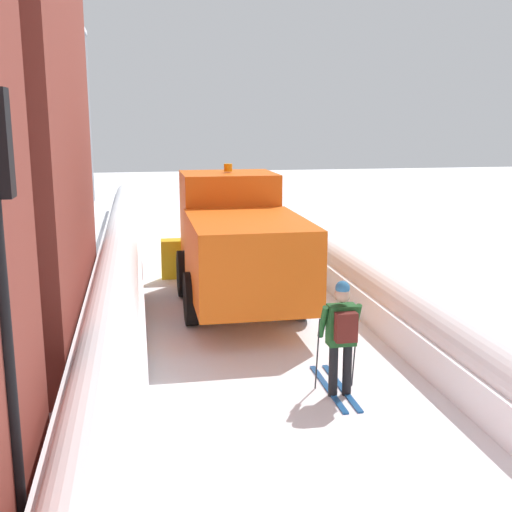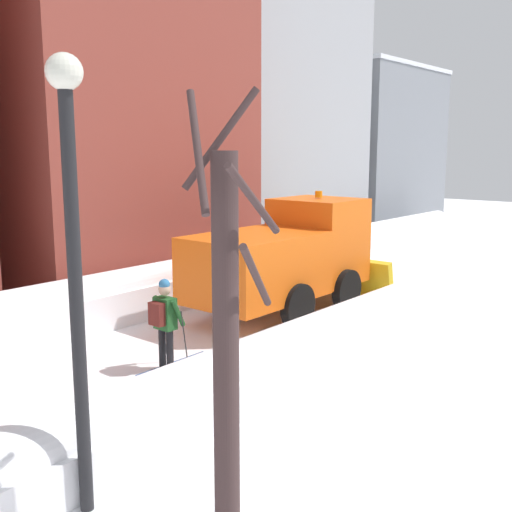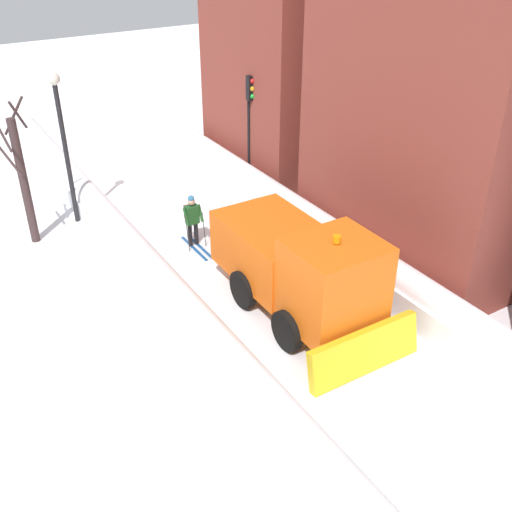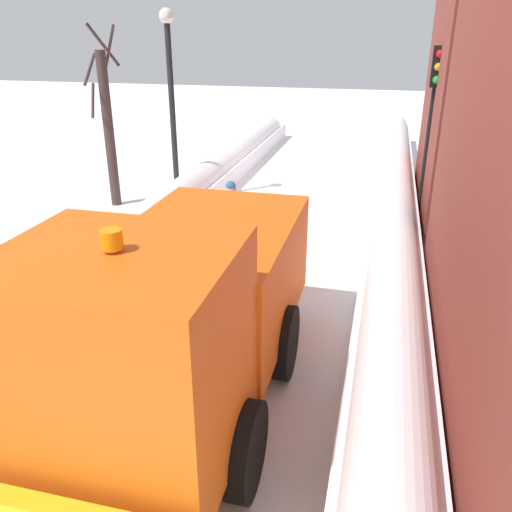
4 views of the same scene
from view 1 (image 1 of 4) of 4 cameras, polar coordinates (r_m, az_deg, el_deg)
The scene contains 7 objects.
ground_plane at distance 13.11m, azimuth -0.08°, elevation -6.23°, with size 80.00×80.00×0.00m, color white.
snowbank_left at distance 12.74m, azimuth -12.47°, elevation -4.14°, with size 1.10×36.00×1.31m.
snowbank_right at distance 13.73m, azimuth 11.40°, elevation -3.56°, with size 1.10×36.00×1.07m.
building_tower_distant at distance 30.66m, azimuth -21.39°, elevation 11.50°, with size 6.68×8.02×8.44m.
plow_truck at distance 14.07m, azimuth -1.67°, elevation 1.26°, with size 3.20×5.98×3.12m.
skier at distance 9.66m, azimuth 7.68°, elevation -6.88°, with size 0.62×1.80×1.81m.
traffic_light_pole at distance 5.77m, azimuth -21.99°, elevation 0.75°, with size 0.28×0.42×4.39m.
Camera 1 is at (-2.26, -2.24, 4.13)m, focal length 44.52 mm.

